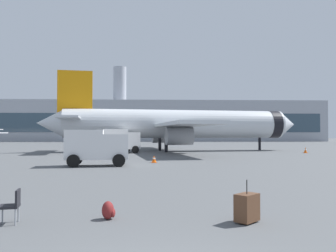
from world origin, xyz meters
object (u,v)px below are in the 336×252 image
airplane_at_gate (176,124)px  safety_cone_near (305,150)px  safety_cone_mid (154,159)px  gate_chair (12,204)px  traveller_backpack (108,211)px  rolling_suitcase (247,207)px  safety_cone_far (108,150)px  cargo_van (96,146)px  service_truck (118,140)px

airplane_at_gate → safety_cone_near: 16.77m
safety_cone_mid → gate_chair: (-3.69, -19.00, 0.20)m
traveller_backpack → rolling_suitcase: bearing=-8.2°
safety_cone_near → safety_cone_far: bearing=175.8°
cargo_van → traveller_backpack: 16.24m
cargo_van → safety_cone_near: 28.16m
safety_cone_near → gate_chair: (-22.24, -32.86, 0.15)m
airplane_at_gate → safety_cone_far: 9.91m
service_truck → safety_cone_near: (22.84, -0.24, -1.26)m
service_truck → gate_chair: size_ratio=6.10×
airplane_at_gate → rolling_suitcase: bearing=-91.0°
safety_cone_mid → cargo_van: bearing=-147.2°
cargo_van → traveller_backpack: cargo_van is taller
rolling_suitcase → airplane_at_gate: bearing=89.0°
cargo_van → rolling_suitcase: (6.50, -16.46, -1.06)m
service_truck → traveller_backpack: service_truck is taller
service_truck → cargo_van: 16.81m
airplane_at_gate → traveller_backpack: 38.25m
traveller_backpack → service_truck: bearing=95.2°
rolling_suitcase → safety_cone_mid: bearing=96.9°
airplane_at_gate → traveller_backpack: bearing=-96.5°
airplane_at_gate → safety_cone_far: airplane_at_gate is taller
cargo_van → gate_chair: cargo_van is taller
service_truck → cargo_van: bearing=-89.7°
cargo_van → safety_cone_far: 18.45m
airplane_at_gate → safety_cone_near: bearing=-19.0°
airplane_at_gate → cargo_van: size_ratio=7.77×
airplane_at_gate → safety_cone_near: size_ratio=50.50×
rolling_suitcase → gate_chair: 6.00m
service_truck → cargo_van: service_truck is taller
service_truck → safety_cone_mid: bearing=-73.1°
airplane_at_gate → service_truck: bearing=-145.0°
cargo_van → gate_chair: 16.33m
safety_cone_near → safety_cone_mid: 23.16m
cargo_van → rolling_suitcase: cargo_van is taller
safety_cone_near → gate_chair: 39.68m
gate_chair → traveller_backpack: bearing=8.5°
airplane_at_gate → safety_cone_near: (15.55, -5.35, -3.31)m
airplane_at_gate → gate_chair: (-6.69, -38.21, -3.16)m
airplane_at_gate → safety_cone_mid: size_ratio=59.93×
service_truck → gate_chair: bearing=-89.0°
safety_cone_mid → rolling_suitcase: (2.31, -19.16, 0.10)m
safety_cone_near → safety_cone_far: safety_cone_near is taller
service_truck → traveller_backpack: size_ratio=10.93×
safety_cone_far → service_truck: bearing=-49.5°
cargo_van → airplane_at_gate: bearing=71.8°
service_truck → gate_chair: 33.13m
cargo_van → gate_chair: size_ratio=5.35×
safety_cone_far → gate_chair: size_ratio=0.72×
airplane_at_gate → cargo_van: airplane_at_gate is taller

